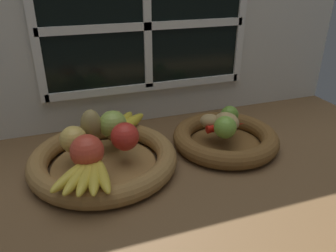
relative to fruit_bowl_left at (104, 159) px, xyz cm
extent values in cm
cube|color=brown|center=(19.36, -3.25, -3.86)|extent=(140.00, 90.00, 3.00)
cube|color=silver|center=(19.36, 26.75, 25.14)|extent=(140.00, 3.00, 55.00)
cube|color=black|center=(19.36, 24.85, 28.64)|extent=(64.00, 0.80, 38.00)
cube|color=white|center=(19.36, 24.25, 28.64)|extent=(2.40, 1.20, 38.00)
cube|color=white|center=(19.36, 24.25, 28.64)|extent=(64.00, 1.20, 2.40)
cube|color=white|center=(-12.64, 24.25, 28.64)|extent=(2.40, 1.20, 40.40)
cube|color=white|center=(51.36, 24.25, 28.64)|extent=(2.40, 1.20, 40.40)
cube|color=white|center=(19.36, 24.25, 9.64)|extent=(64.00, 1.20, 2.40)
cylinder|color=olive|center=(0.00, 0.00, -1.86)|extent=(26.77, 26.77, 1.00)
torus|color=olive|center=(0.00, 0.00, 0.18)|extent=(37.75, 37.75, 5.10)
cylinder|color=brown|center=(34.97, 0.00, -1.86)|extent=(20.62, 20.62, 1.00)
torus|color=brown|center=(34.97, 0.00, 0.18)|extent=(30.25, 30.25, 5.10)
sphere|color=#DBB756|center=(-6.69, 1.77, 6.10)|extent=(6.73, 6.73, 6.73)
sphere|color=#CC422D|center=(-4.25, -6.23, 6.63)|extent=(7.80, 7.80, 7.80)
sphere|color=#99B74C|center=(3.98, 6.18, 6.52)|extent=(7.58, 7.58, 7.58)
sphere|color=red|center=(5.59, -1.38, 6.32)|extent=(7.17, 7.17, 7.17)
ellipsoid|color=olive|center=(-1.67, 6.24, 7.12)|extent=(6.58, 6.63, 8.76)
ellipsoid|color=gold|center=(-7.65, -10.44, 4.07)|extent=(12.37, 12.92, 2.68)
ellipsoid|color=gold|center=(-6.46, -11.35, 4.07)|extent=(10.31, 14.33, 2.68)
ellipsoid|color=gold|center=(-5.12, -12.02, 4.07)|extent=(7.85, 15.18, 2.68)
ellipsoid|color=gold|center=(-3.67, -12.40, 4.07)|extent=(5.09, 15.44, 2.68)
ellipsoid|color=gold|center=(-2.17, -12.50, 4.07)|extent=(3.24, 15.29, 2.68)
sphere|color=brown|center=(-2.45, -4.90, 4.07)|extent=(2.41, 2.41, 2.41)
ellipsoid|color=yellow|center=(8.90, 9.52, 4.30)|extent=(13.46, 13.13, 3.14)
ellipsoid|color=yellow|center=(7.39, 10.74, 4.30)|extent=(10.91, 14.97, 3.14)
ellipsoid|color=yellow|center=(5.62, 11.55, 4.30)|extent=(7.70, 15.88, 3.14)
sphere|color=brown|center=(3.27, 4.08, 4.30)|extent=(2.82, 2.82, 2.82)
ellipsoid|color=tan|center=(34.97, 0.00, 5.32)|extent=(8.58, 9.31, 5.17)
ellipsoid|color=#A38451|center=(31.29, 2.86, 4.76)|extent=(7.77, 7.56, 4.06)
sphere|color=#7AAD3D|center=(32.33, -3.96, 5.80)|extent=(6.14, 6.14, 6.14)
sphere|color=olive|center=(38.05, 3.96, 5.37)|extent=(5.28, 5.28, 5.28)
cone|color=red|center=(34.97, -0.04, 3.86)|extent=(12.16, 2.53, 2.25)
camera|label=1|loc=(-8.14, -73.69, 44.25)|focal=35.15mm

